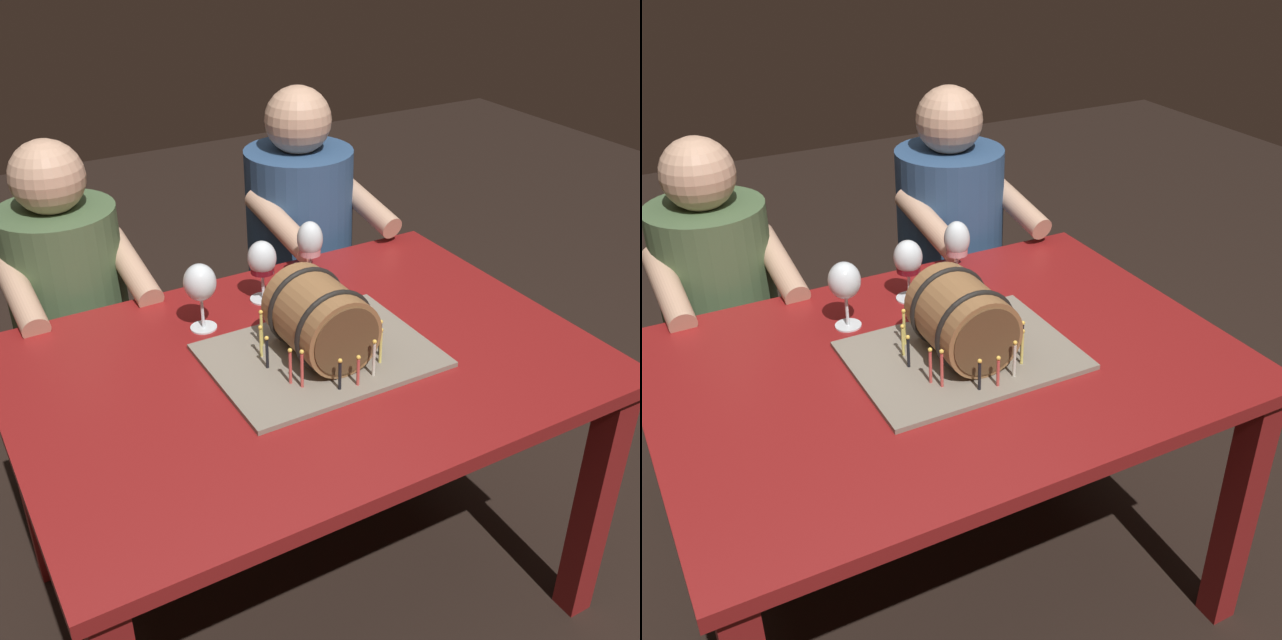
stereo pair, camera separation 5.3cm
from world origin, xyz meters
The scene contains 8 objects.
ground_plane centered at (0.00, 0.00, 0.00)m, with size 8.00×8.00×0.00m, color black.
dining_table centered at (0.00, 0.00, 0.65)m, with size 1.31×0.94×0.76m.
barrel_cake centered at (0.03, -0.02, 0.84)m, with size 0.50×0.38×0.20m.
wine_glass_rose centered at (0.20, 0.32, 0.88)m, with size 0.07×0.07×0.18m.
wine_glass_red centered at (0.05, 0.30, 0.87)m, with size 0.07×0.07×0.17m.
wine_glass_empty centered at (-0.15, 0.24, 0.88)m, with size 0.08×0.08×0.17m.
person_seated_left centered at (-0.37, 0.69, 0.52)m, with size 0.37×0.46×1.14m.
person_seated_right centered at (0.37, 0.69, 0.55)m, with size 0.39×0.48×1.19m.
Camera 1 is at (-0.72, -1.32, 1.72)m, focal length 43.46 mm.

